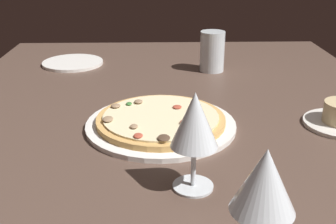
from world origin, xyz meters
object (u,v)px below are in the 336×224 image
pizza_main (161,122)px  water_glass (212,53)px  wine_glass_far (264,185)px  wine_glass_near (195,123)px  side_plate (73,63)px

pizza_main → water_glass: water_glass is taller
pizza_main → wine_glass_far: bearing=15.9°
pizza_main → water_glass: bearing=158.7°
wine_glass_far → wine_glass_near: wine_glass_near is taller
wine_glass_near → wine_glass_far: bearing=21.1°
wine_glass_far → water_glass: bearing=176.9°
wine_glass_far → side_plate: size_ratio=0.82×
wine_glass_far → water_glass: size_ratio=1.32×
wine_glass_far → water_glass: 79.45cm
pizza_main → side_plate: 54.78cm
wine_glass_far → side_plate: bearing=-156.4°
water_glass → side_plate: 43.39cm
pizza_main → wine_glass_near: 25.43cm
wine_glass_far → pizza_main: bearing=-164.1°
wine_glass_near → side_plate: size_ratio=0.85×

